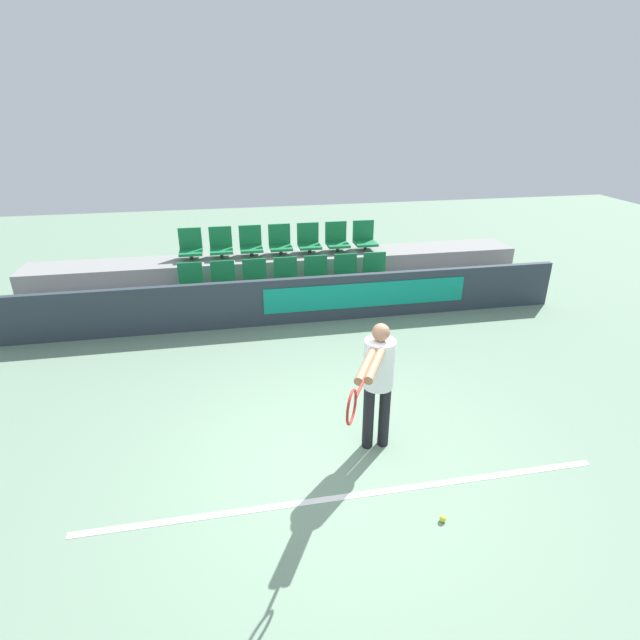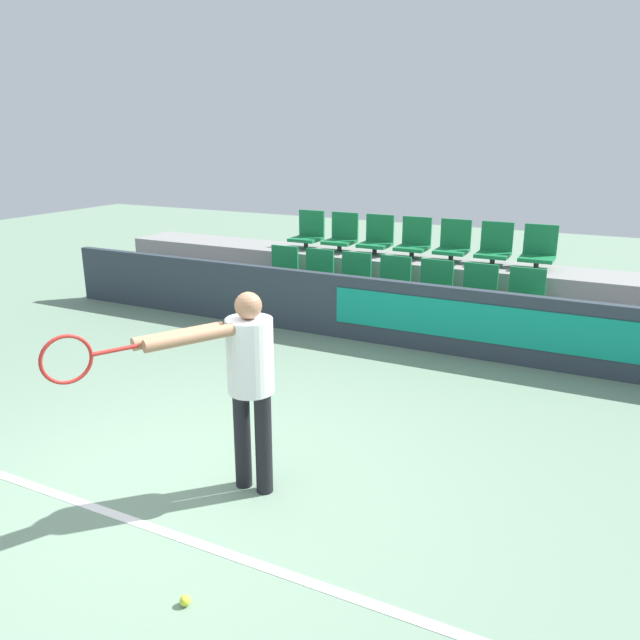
# 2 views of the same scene
# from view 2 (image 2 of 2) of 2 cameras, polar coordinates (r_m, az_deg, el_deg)

# --- Properties ---
(ground_plane) EXTENTS (30.00, 30.00, 0.00)m
(ground_plane) POSITION_cam_2_polar(r_m,az_deg,el_deg) (5.14, -12.80, -15.19)
(ground_plane) COLOR gray
(court_baseline) EXTENTS (5.56, 0.08, 0.01)m
(court_baseline) POSITION_cam_2_polar(r_m,az_deg,el_deg) (4.87, -16.17, -17.40)
(court_baseline) COLOR white
(court_baseline) RESTS_ON ground
(barrier_wall) EXTENTS (10.31, 0.14, 0.86)m
(barrier_wall) POSITION_cam_2_polar(r_m,az_deg,el_deg) (8.21, 5.22, 0.83)
(barrier_wall) COLOR #2D3842
(barrier_wall) RESTS_ON ground
(bleacher_tier_front) EXTENTS (9.91, 0.90, 0.44)m
(bleacher_tier_front) POSITION_cam_2_polar(r_m,az_deg,el_deg) (8.76, 6.23, 0.38)
(bleacher_tier_front) COLOR gray
(bleacher_tier_front) RESTS_ON ground
(bleacher_tier_middle) EXTENTS (9.91, 0.90, 0.88)m
(bleacher_tier_middle) POSITION_cam_2_polar(r_m,az_deg,el_deg) (9.53, 8.17, 3.02)
(bleacher_tier_middle) COLOR gray
(bleacher_tier_middle) RESTS_ON ground
(stadium_chair_0) EXTENTS (0.45, 0.45, 0.59)m
(stadium_chair_0) POSITION_cam_2_polar(r_m,az_deg,el_deg) (9.50, -3.57, 4.60)
(stadium_chair_0) COLOR #333333
(stadium_chair_0) RESTS_ON bleacher_tier_front
(stadium_chair_1) EXTENTS (0.45, 0.45, 0.59)m
(stadium_chair_1) POSITION_cam_2_polar(r_m,az_deg,el_deg) (9.22, -0.36, 4.26)
(stadium_chair_1) COLOR #333333
(stadium_chair_1) RESTS_ON bleacher_tier_front
(stadium_chair_2) EXTENTS (0.45, 0.45, 0.59)m
(stadium_chair_2) POSITION_cam_2_polar(r_m,az_deg,el_deg) (8.98, 3.04, 3.88)
(stadium_chair_2) COLOR #333333
(stadium_chair_2) RESTS_ON bleacher_tier_front
(stadium_chair_3) EXTENTS (0.45, 0.45, 0.59)m
(stadium_chair_3) POSITION_cam_2_polar(r_m,az_deg,el_deg) (8.76, 6.62, 3.47)
(stadium_chair_3) COLOR #333333
(stadium_chair_3) RESTS_ON bleacher_tier_front
(stadium_chair_4) EXTENTS (0.45, 0.45, 0.59)m
(stadium_chair_4) POSITION_cam_2_polar(r_m,az_deg,el_deg) (8.59, 10.36, 3.03)
(stadium_chair_4) COLOR #333333
(stadium_chair_4) RESTS_ON bleacher_tier_front
(stadium_chair_5) EXTENTS (0.45, 0.45, 0.59)m
(stadium_chair_5) POSITION_cam_2_polar(r_m,az_deg,el_deg) (8.45, 14.23, 2.55)
(stadium_chair_5) COLOR #333333
(stadium_chair_5) RESTS_ON bleacher_tier_front
(stadium_chair_6) EXTENTS (0.45, 0.45, 0.59)m
(stadium_chair_6) POSITION_cam_2_polar(r_m,az_deg,el_deg) (8.35, 18.20, 2.05)
(stadium_chair_6) COLOR #333333
(stadium_chair_6) RESTS_ON bleacher_tier_front
(stadium_chair_7) EXTENTS (0.45, 0.45, 0.59)m
(stadium_chair_7) POSITION_cam_2_polar(r_m,az_deg,el_deg) (10.19, -1.07, 7.98)
(stadium_chair_7) COLOR #333333
(stadium_chair_7) RESTS_ON bleacher_tier_middle
(stadium_chair_8) EXTENTS (0.45, 0.45, 0.59)m
(stadium_chair_8) POSITION_cam_2_polar(r_m,az_deg,el_deg) (9.94, 2.00, 7.74)
(stadium_chair_8) COLOR #333333
(stadium_chair_8) RESTS_ON bleacher_tier_middle
(stadium_chair_9) EXTENTS (0.45, 0.45, 0.59)m
(stadium_chair_9) POSITION_cam_2_polar(r_m,az_deg,el_deg) (9.71, 5.23, 7.46)
(stadium_chair_9) COLOR #333333
(stadium_chair_9) RESTS_ON bleacher_tier_middle
(stadium_chair_10) EXTENTS (0.45, 0.45, 0.59)m
(stadium_chair_10) POSITION_cam_2_polar(r_m,az_deg,el_deg) (9.51, 8.59, 7.15)
(stadium_chair_10) COLOR #333333
(stadium_chair_10) RESTS_ON bleacher_tier_middle
(stadium_chair_11) EXTENTS (0.45, 0.45, 0.59)m
(stadium_chair_11) POSITION_cam_2_polar(r_m,az_deg,el_deg) (9.35, 12.08, 6.80)
(stadium_chair_11) COLOR #333333
(stadium_chair_11) RESTS_ON bleacher_tier_middle
(stadium_chair_12) EXTENTS (0.45, 0.45, 0.59)m
(stadium_chair_12) POSITION_cam_2_polar(r_m,az_deg,el_deg) (9.22, 15.67, 6.41)
(stadium_chair_12) COLOR #333333
(stadium_chair_12) RESTS_ON bleacher_tier_middle
(stadium_chair_13) EXTENTS (0.45, 0.45, 0.59)m
(stadium_chair_13) POSITION_cam_2_polar(r_m,az_deg,el_deg) (9.13, 19.34, 5.99)
(stadium_chair_13) COLOR #333333
(stadium_chair_13) RESTS_ON bleacher_tier_middle
(tennis_player) EXTENTS (0.87, 1.44, 1.59)m
(tennis_player) POSITION_cam_2_polar(r_m,az_deg,el_deg) (4.64, -7.17, -4.72)
(tennis_player) COLOR black
(tennis_player) RESTS_ON ground
(tennis_ball) EXTENTS (0.07, 0.07, 0.07)m
(tennis_ball) POSITION_cam_2_polar(r_m,az_deg,el_deg) (4.12, -12.23, -23.78)
(tennis_ball) COLOR #CCDB33
(tennis_ball) RESTS_ON ground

